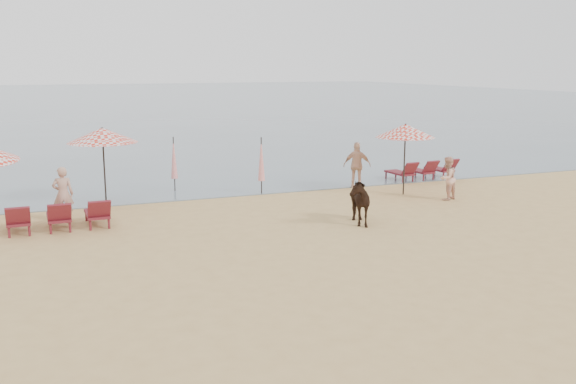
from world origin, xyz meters
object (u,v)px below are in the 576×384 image
object	(u,v)px
umbrella_closed_left	(174,158)
beachgoer_right_a	(447,178)
beachgoer_left	(63,194)
beachgoer_right_b	(357,165)
umbrella_closed_right	(261,159)
lounger_cluster_right	(423,170)
umbrella_open_left_a	(102,135)
lounger_cluster_left	(59,216)
umbrella_open_right	(405,131)
cow	(356,200)

from	to	relation	value
umbrella_closed_left	beachgoer_right_a	size ratio (longest dim) A/B	1.34
beachgoer_left	beachgoer_right_b	world-z (taller)	beachgoer_right_b
umbrella_closed_right	beachgoer_left	bearing A→B (deg)	-166.48
lounger_cluster_right	umbrella_open_left_a	world-z (taller)	umbrella_open_left_a
lounger_cluster_right	umbrella_closed_right	xyz separation A→B (m)	(-7.21, -0.46, 0.89)
lounger_cluster_left	beachgoer_right_a	distance (m)	12.85
umbrella_closed_left	beachgoer_left	xyz separation A→B (m)	(-4.07, -3.35, -0.43)
beachgoer_right_a	beachgoer_left	bearing A→B (deg)	-29.12
umbrella_open_right	lounger_cluster_right	bearing A→B (deg)	61.85
umbrella_open_right	umbrella_closed_left	size ratio (longest dim) A/B	1.26
umbrella_open_right	beachgoer_right_a	bearing A→B (deg)	-39.85
umbrella_open_left_a	umbrella_closed_left	distance (m)	3.17
lounger_cluster_left	umbrella_open_left_a	distance (m)	3.96
beachgoer_right_a	beachgoer_right_b	xyz separation A→B (m)	(-1.91, 3.12, 0.12)
beachgoer_right_b	beachgoer_left	bearing A→B (deg)	35.01
lounger_cluster_right	umbrella_open_left_a	xyz separation A→B (m)	(-12.69, -0.15, 1.95)
lounger_cluster_left	beachgoer_left	distance (m)	1.18
umbrella_open_left_a	cow	bearing A→B (deg)	-36.21
umbrella_closed_left	lounger_cluster_left	bearing A→B (deg)	-133.81
umbrella_closed_right	beachgoer_right_a	xyz separation A→B (m)	(5.73, -3.28, -0.53)
umbrella_closed_right	cow	bearing A→B (deg)	-77.28
umbrella_open_left_a	umbrella_closed_left	bearing A→B (deg)	30.80
lounger_cluster_left	umbrella_open_left_a	world-z (taller)	umbrella_open_left_a
lounger_cluster_left	cow	size ratio (longest dim) A/B	1.65
lounger_cluster_left	beachgoer_left	xyz separation A→B (m)	(0.19, 1.09, 0.41)
lounger_cluster_right	umbrella_closed_right	size ratio (longest dim) A/B	1.33
umbrella_closed_right	beachgoer_right_a	bearing A→B (deg)	-29.78
umbrella_open_right	umbrella_closed_left	distance (m)	8.54
umbrella_open_left_a	cow	size ratio (longest dim) A/B	1.55
umbrella_open_right	beachgoer_left	size ratio (longest dim) A/B	1.54
umbrella_closed_left	umbrella_closed_right	size ratio (longest dim) A/B	0.98
umbrella_open_left_a	beachgoer_right_a	world-z (taller)	umbrella_open_left_a
cow	beachgoer_left	size ratio (longest dim) A/B	1.01
beachgoer_right_a	umbrella_closed_left	bearing A→B (deg)	-51.89
lounger_cluster_right	umbrella_open_left_a	distance (m)	12.84
umbrella_open_right	beachgoer_right_b	xyz separation A→B (m)	(-1.01, 1.73, -1.45)
umbrella_closed_right	lounger_cluster_left	bearing A→B (deg)	-158.84
umbrella_open_right	beachgoer_right_a	world-z (taller)	umbrella_open_right
umbrella_closed_right	umbrella_open_right	bearing A→B (deg)	-21.45
beachgoer_right_a	umbrella_open_right	bearing A→B (deg)	-78.73
umbrella_open_right	umbrella_closed_right	distance (m)	5.29
lounger_cluster_right	umbrella_open_right	distance (m)	3.86
umbrella_open_left_a	umbrella_open_right	world-z (taller)	umbrella_open_left_a
lounger_cluster_left	umbrella_closed_left	world-z (taller)	umbrella_closed_left
cow	beachgoer_right_b	xyz separation A→B (m)	(2.66, 4.99, 0.17)
beachgoer_left	beachgoer_right_a	distance (m)	12.75
umbrella_closed_right	umbrella_open_left_a	bearing A→B (deg)	176.80
umbrella_open_left_a	cow	world-z (taller)	umbrella_open_left_a
lounger_cluster_right	beachgoer_right_a	size ratio (longest dim) A/B	1.82
umbrella_open_left_a	beachgoer_right_a	xyz separation A→B (m)	(11.22, -3.59, -1.60)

